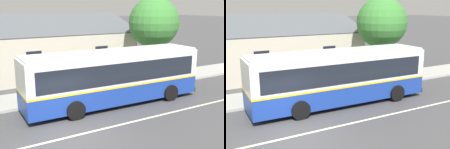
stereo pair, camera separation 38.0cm
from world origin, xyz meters
TOP-DOWN VIEW (x-y plane):
  - ground_plane at (0.00, 0.00)m, footprint 300.00×300.00m
  - sidewalk_far at (0.00, 6.00)m, footprint 60.00×3.00m
  - lane_divider_stripe at (0.00, 0.00)m, footprint 60.00×0.16m
  - transit_bus at (3.88, 2.90)m, footprint 10.81×2.90m
  - street_tree_primary at (10.05, 7.00)m, footprint 3.99×3.99m
  - bus_stop_sign at (11.09, 4.99)m, footprint 0.36×0.07m

SIDE VIEW (x-z plane):
  - ground_plane at x=0.00m, z-range 0.00..0.00m
  - lane_divider_stripe at x=0.00m, z-range 0.00..0.01m
  - sidewalk_far at x=0.00m, z-range 0.00..0.15m
  - bus_stop_sign at x=11.09m, z-range 0.44..2.84m
  - transit_bus at x=3.88m, z-range 0.12..3.28m
  - street_tree_primary at x=10.05m, z-range 1.10..7.55m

